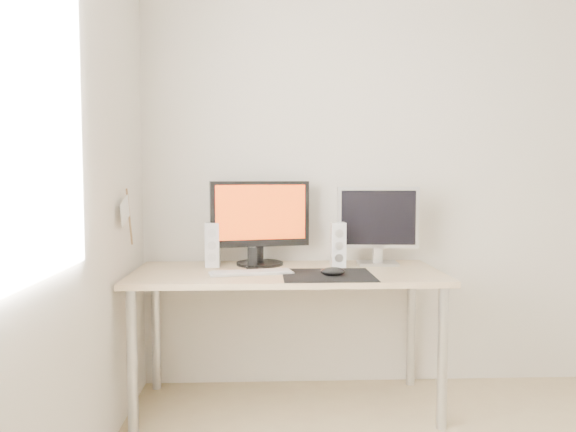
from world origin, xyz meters
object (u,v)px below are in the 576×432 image
mouse (333,271)px  phone_dock (252,262)px  speaker_right (338,245)px  speaker_left (213,245)px  keyboard (251,272)px  main_monitor (260,220)px  second_monitor (378,222)px  desk (287,285)px

mouse → phone_dock: size_ratio=1.05×
speaker_right → phone_dock: speaker_right is taller
speaker_left → keyboard: size_ratio=0.56×
speaker_left → keyboard: (0.22, -0.24, -0.11)m
main_monitor → keyboard: main_monitor is taller
second_monitor → phone_dock: 0.73m
speaker_right → phone_dock: bearing=-176.1°
second_monitor → speaker_right: (-0.23, -0.07, -0.12)m
mouse → speaker_left: size_ratio=0.50×
speaker_right → keyboard: 0.52m
desk → mouse: bearing=-39.0°
mouse → speaker_left: (-0.62, 0.33, 0.10)m
mouse → main_monitor: 0.56m
main_monitor → speaker_left: main_monitor is taller
desk → main_monitor: size_ratio=2.92×
main_monitor → speaker_right: size_ratio=2.26×
desk → second_monitor: size_ratio=3.54×
speaker_left → keyboard: bearing=-48.6°
mouse → second_monitor: bearing=50.4°
desk → phone_dock: 0.23m
speaker_right → keyboard: speaker_right is taller
mouse → speaker_right: speaker_right is taller
second_monitor → speaker_right: second_monitor is taller
second_monitor → keyboard: 0.78m
keyboard → phone_dock: bearing=89.3°
main_monitor → speaker_left: size_ratio=2.26×
mouse → desk: size_ratio=0.08×
speaker_left → phone_dock: bearing=-19.2°
speaker_right → phone_dock: (-0.47, -0.03, -0.09)m
phone_dock → main_monitor: bearing=69.5°
speaker_left → keyboard: speaker_left is taller
main_monitor → second_monitor: (0.65, -0.01, -0.01)m
desk → second_monitor: bearing=19.3°
desk → second_monitor: (0.52, 0.18, 0.32)m
main_monitor → speaker_left: 0.29m
desk → speaker_right: size_ratio=6.59×
speaker_left → speaker_right: bearing=-3.7°
desk → phone_dock: (-0.18, 0.08, 0.11)m
desk → speaker_left: 0.47m
speaker_left → mouse: bearing=-28.3°
keyboard → speaker_left: bearing=131.4°
phone_dock → speaker_left: bearing=160.8°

